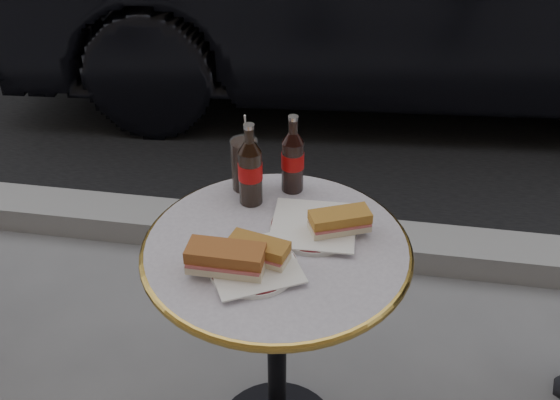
% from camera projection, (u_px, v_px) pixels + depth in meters
% --- Properties ---
extents(curb, '(40.00, 0.20, 0.12)m').
position_uv_depth(curb, '(314.00, 238.00, 2.54)').
color(curb, gray).
rests_on(curb, ground).
extents(bistro_table, '(0.62, 0.62, 0.73)m').
position_uv_depth(bistro_table, '(277.00, 353.00, 1.63)').
color(bistro_table, '#BAB2C4').
rests_on(bistro_table, ground).
extents(plate_left, '(0.25, 0.25, 0.01)m').
position_uv_depth(plate_left, '(253.00, 267.00, 1.35)').
color(plate_left, white).
rests_on(plate_left, bistro_table).
extents(plate_right, '(0.23, 0.23, 0.01)m').
position_uv_depth(plate_right, '(314.00, 227.00, 1.46)').
color(plate_right, silver).
rests_on(plate_right, bistro_table).
extents(sandwich_left_a, '(0.16, 0.08, 0.06)m').
position_uv_depth(sandwich_left_a, '(226.00, 260.00, 1.32)').
color(sandwich_left_a, '#995326').
rests_on(sandwich_left_a, plate_left).
extents(sandwich_left_b, '(0.14, 0.09, 0.05)m').
position_uv_depth(sandwich_left_b, '(259.00, 251.00, 1.35)').
color(sandwich_left_b, '#A66C2A').
rests_on(sandwich_left_b, plate_left).
extents(sandwich_right, '(0.15, 0.11, 0.05)m').
position_uv_depth(sandwich_right, '(340.00, 222.00, 1.43)').
color(sandwich_right, '#B2772D').
rests_on(sandwich_right, plate_right).
extents(cola_bottle_left, '(0.08, 0.08, 0.22)m').
position_uv_depth(cola_bottle_left, '(250.00, 164.00, 1.50)').
color(cola_bottle_left, black).
rests_on(cola_bottle_left, bistro_table).
extents(cola_bottle_right, '(0.07, 0.07, 0.21)m').
position_uv_depth(cola_bottle_right, '(293.00, 154.00, 1.55)').
color(cola_bottle_right, black).
rests_on(cola_bottle_right, bistro_table).
extents(cola_glass, '(0.09, 0.09, 0.14)m').
position_uv_depth(cola_glass, '(244.00, 164.00, 1.57)').
color(cola_glass, black).
rests_on(cola_glass, bistro_table).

